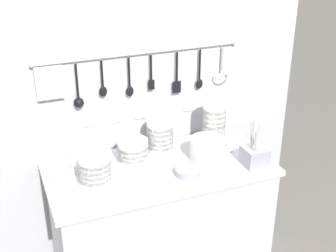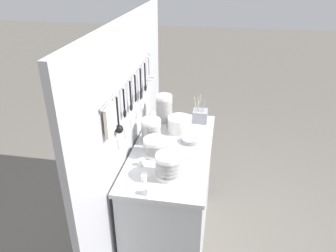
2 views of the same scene
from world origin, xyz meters
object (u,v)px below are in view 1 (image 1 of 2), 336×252
(bowl_stack_back_corner, at_px, (94,169))
(cutlery_caddy, at_px, (254,156))
(plate_stack, at_px, (207,149))
(cup_edge_far, at_px, (75,168))
(bowl_stack_nested_right, at_px, (214,124))
(bowl_stack_tall_left, at_px, (160,136))
(cup_back_left, at_px, (104,157))
(bowl_stack_short_front, at_px, (133,151))
(steel_mixing_bowl, at_px, (188,171))
(cup_edge_near, at_px, (229,147))
(cup_mid_row, at_px, (53,177))

(bowl_stack_back_corner, bearing_deg, cutlery_caddy, -8.78)
(plate_stack, xyz_separation_m, cup_edge_far, (-0.71, 0.13, -0.04))
(bowl_stack_nested_right, relative_size, bowl_stack_tall_left, 1.39)
(bowl_stack_nested_right, relative_size, plate_stack, 1.36)
(bowl_stack_back_corner, relative_size, cup_edge_far, 3.41)
(cup_back_left, bearing_deg, bowl_stack_short_front, -22.65)
(steel_mixing_bowl, distance_m, cutlery_caddy, 0.38)
(bowl_stack_tall_left, distance_m, cup_back_left, 0.34)
(bowl_stack_tall_left, height_order, cutlery_caddy, cutlery_caddy)
(bowl_stack_short_front, relative_size, cutlery_caddy, 0.65)
(cup_edge_near, bearing_deg, bowl_stack_tall_left, 157.14)
(bowl_stack_back_corner, xyz_separation_m, bowl_stack_short_front, (0.25, 0.14, -0.02))
(cup_back_left, distance_m, cup_edge_near, 0.71)
(steel_mixing_bowl, distance_m, cup_mid_row, 0.70)
(bowl_stack_back_corner, height_order, bowl_stack_short_front, bowl_stack_back_corner)
(steel_mixing_bowl, bearing_deg, cup_mid_row, 164.36)
(plate_stack, bearing_deg, bowl_stack_back_corner, -178.31)
(bowl_stack_nested_right, bearing_deg, steel_mixing_bowl, -136.84)
(plate_stack, distance_m, cutlery_caddy, 0.26)
(plate_stack, xyz_separation_m, steel_mixing_bowl, (-0.17, -0.11, -0.05))
(cutlery_caddy, bearing_deg, bowl_stack_tall_left, 140.90)
(steel_mixing_bowl, xyz_separation_m, cup_back_left, (-0.38, 0.29, 0.01))
(bowl_stack_back_corner, distance_m, cup_edge_far, 0.17)
(plate_stack, bearing_deg, bowl_stack_nested_right, 53.60)
(cutlery_caddy, xyz_separation_m, cup_back_left, (-0.75, 0.34, -0.03))
(plate_stack, bearing_deg, bowl_stack_short_front, 162.73)
(plate_stack, relative_size, cutlery_caddy, 0.75)
(bowl_stack_tall_left, distance_m, bowl_stack_short_front, 0.20)
(bowl_stack_nested_right, height_order, bowl_stack_back_corner, bowl_stack_nested_right)
(bowl_stack_short_front, bearing_deg, cup_mid_row, -174.35)
(bowl_stack_short_front, xyz_separation_m, cup_back_left, (-0.15, 0.06, -0.04))
(cup_edge_far, bearing_deg, bowl_stack_tall_left, 7.38)
(bowl_stack_tall_left, bearing_deg, cutlery_caddy, -39.10)
(plate_stack, relative_size, cup_edge_near, 3.92)
(bowl_stack_tall_left, xyz_separation_m, bowl_stack_short_front, (-0.18, -0.07, -0.03))
(bowl_stack_short_front, distance_m, plate_stack, 0.41)
(bowl_stack_tall_left, height_order, plate_stack, bowl_stack_tall_left)
(cup_edge_far, relative_size, cup_mid_row, 1.00)
(bowl_stack_nested_right, bearing_deg, cup_edge_far, -178.38)
(cup_edge_near, bearing_deg, steel_mixing_bowl, -155.65)
(bowl_stack_short_front, xyz_separation_m, steel_mixing_bowl, (0.23, -0.23, -0.05))
(bowl_stack_nested_right, relative_size, cup_edge_far, 5.34)
(bowl_stack_short_front, bearing_deg, plate_stack, -17.27)
(bowl_stack_short_front, bearing_deg, bowl_stack_nested_right, 3.11)
(bowl_stack_tall_left, height_order, cup_edge_near, bowl_stack_tall_left)
(bowl_stack_back_corner, bearing_deg, cup_back_left, 63.93)
(cup_mid_row, bearing_deg, bowl_stack_back_corner, -26.41)
(cup_back_left, distance_m, cup_mid_row, 0.31)
(bowl_stack_tall_left, xyz_separation_m, plate_stack, (0.21, -0.19, -0.03))
(bowl_stack_short_front, bearing_deg, cup_edge_far, 179.29)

